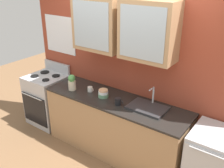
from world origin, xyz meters
name	(u,v)px	position (x,y,z in m)	size (l,w,h in m)	color
ground_plane	(115,150)	(0.00, 0.00, 0.00)	(10.00, 10.00, 0.00)	brown
back_wall_unit	(127,55)	(-0.01, 0.31, 1.49)	(3.68, 0.45, 2.65)	#993D28
counter	(115,126)	(0.00, 0.00, 0.45)	(2.24, 0.66, 0.90)	#A87F56
stove_range	(48,99)	(-1.50, 0.00, 0.46)	(0.65, 0.66, 1.08)	silver
sink_faucet	(148,107)	(0.51, 0.04, 0.92)	(0.51, 0.36, 0.27)	#2D2D30
bowl_stack	(103,93)	(-0.19, -0.03, 0.96)	(0.15, 0.15, 0.12)	#669972
vase	(72,82)	(-0.74, -0.11, 1.03)	(0.12, 0.12, 0.25)	beige
cup_near_sink	(118,102)	(0.12, -0.10, 0.95)	(0.13, 0.09, 0.10)	black
cup_near_bowls	(90,89)	(-0.47, 0.00, 0.94)	(0.11, 0.08, 0.08)	silver
dishwasher	(212,165)	(1.45, 0.00, 0.45)	(0.57, 0.64, 0.90)	silver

